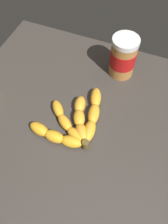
# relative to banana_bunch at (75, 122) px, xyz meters

# --- Properties ---
(ground_plane) EXTENTS (0.89, 0.77, 0.03)m
(ground_plane) POSITION_rel_banana_bunch_xyz_m (-0.05, 0.00, -0.03)
(ground_plane) COLOR #38332D
(banana_bunch) EXTENTS (0.19, 0.23, 0.03)m
(banana_bunch) POSITION_rel_banana_bunch_xyz_m (0.00, 0.00, 0.00)
(banana_bunch) COLOR gold
(banana_bunch) RESTS_ON ground_plane
(peanut_butter_jar) EXTENTS (0.09, 0.09, 0.14)m
(peanut_butter_jar) POSITION_rel_banana_bunch_xyz_m (-0.06, -0.26, 0.06)
(peanut_butter_jar) COLOR #B27238
(peanut_butter_jar) RESTS_ON ground_plane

